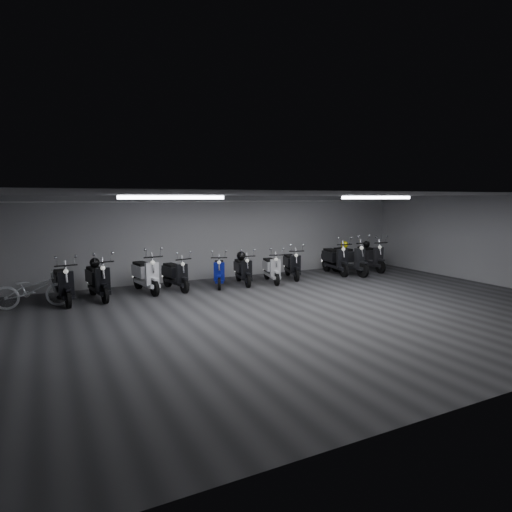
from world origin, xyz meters
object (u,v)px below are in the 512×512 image
helmet_2 (367,244)px  scooter_4 (219,267)px  scooter_0 (62,278)px  helmet_0 (241,256)px  scooter_1 (98,275)px  scooter_10 (370,252)px  scooter_6 (272,264)px  bicycle (32,286)px  scooter_7 (292,260)px  scooter_5 (243,266)px  helmet_1 (344,245)px  scooter_2 (146,269)px  scooter_9 (350,254)px  helmet_3 (95,263)px  scooter_3 (175,270)px  scooter_8 (335,255)px

helmet_2 → scooter_4: bearing=-176.4°
scooter_0 → scooter_4: bearing=-5.6°
helmet_0 → scooter_0: bearing=-176.2°
scooter_1 → scooter_10: (9.72, 0.23, 0.02)m
scooter_6 → bicycle: 6.89m
scooter_0 → scooter_1: scooter_1 is taller
scooter_7 → helmet_2: bearing=20.0°
scooter_1 → helmet_0: 4.40m
scooter_7 → scooter_10: scooter_10 is taller
scooter_1 → helmet_2: 9.76m
scooter_1 → scooter_6: bearing=-9.4°
scooter_5 → scooter_10: bearing=10.9°
helmet_1 → scooter_1: bearing=-178.7°
scooter_4 → scooter_0: bearing=-156.2°
scooter_2 → scooter_9: bearing=-12.4°
scooter_0 → scooter_9: scooter_9 is taller
scooter_1 → helmet_3: bearing=90.0°
scooter_3 → helmet_2: (7.55, 0.31, 0.37)m
scooter_0 → scooter_10: bearing=-6.2°
scooter_6 → bicycle: (-6.88, -0.15, -0.03)m
scooter_0 → scooter_1: size_ratio=0.99×
scooter_10 → helmet_1: scooter_10 is taller
scooter_8 → bicycle: (-9.66, -0.46, -0.14)m
scooter_7 → scooter_10: bearing=15.7°
scooter_0 → scooter_1: 0.88m
scooter_0 → scooter_1: bearing=-2.8°
scooter_4 → scooter_8: size_ratio=0.85×
scooter_0 → scooter_10: scooter_10 is taller
bicycle → helmet_0: bearing=-80.7°
helmet_3 → bicycle: bearing=-162.5°
helmet_0 → helmet_3: bearing=-179.7°
scooter_5 → bicycle: bearing=-168.2°
scooter_8 → scooter_0: bearing=-170.1°
scooter_0 → scooter_7: 7.16m
scooter_4 → helmet_3: 3.61m
bicycle → helmet_3: (1.54, 0.48, 0.41)m
scooter_3 → helmet_1: scooter_3 is taller
scooter_2 → bicycle: (-2.91, -0.48, -0.12)m
scooter_6 → helmet_2: scooter_6 is taller
helmet_3 → scooter_9: bearing=-2.2°
scooter_10 → scooter_4: bearing=-173.4°
scooter_2 → scooter_5: 3.02m
scooter_0 → scooter_9: bearing=-7.8°
bicycle → scooter_5: bearing=-82.8°
scooter_6 → scooter_9: size_ratio=0.81×
scooter_4 → scooter_9: scooter_9 is taller
scooter_3 → helmet_3: 2.26m
scooter_2 → scooter_10: scooter_10 is taller
scooter_2 → bicycle: bearing=179.6°
scooter_0 → scooter_2: 2.23m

